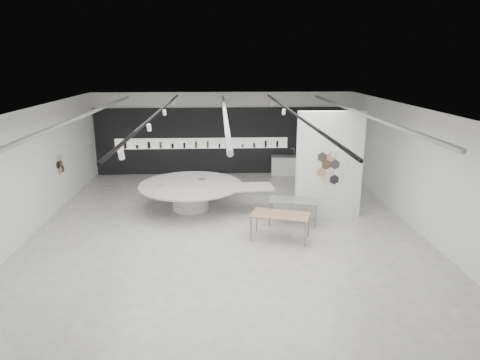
{
  "coord_description": "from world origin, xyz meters",
  "views": [
    {
      "loc": [
        -0.19,
        -12.81,
        5.2
      ],
      "look_at": [
        0.5,
        1.2,
        1.26
      ],
      "focal_mm": 32.0,
      "sensor_mm": 36.0,
      "label": 1
    }
  ],
  "objects_px": {
    "partition_column": "(329,165)",
    "sample_table_wood": "(280,216)",
    "sample_table_stone": "(293,202)",
    "kitchen_counter": "(288,165)",
    "display_island": "(193,193)"
  },
  "relations": [
    {
      "from": "display_island",
      "to": "sample_table_wood",
      "type": "distance_m",
      "value": 3.96
    },
    {
      "from": "partition_column",
      "to": "sample_table_stone",
      "type": "relative_size",
      "value": 2.12
    },
    {
      "from": "sample_table_wood",
      "to": "sample_table_stone",
      "type": "xyz_separation_m",
      "value": [
        0.61,
        1.28,
        -0.0
      ]
    },
    {
      "from": "kitchen_counter",
      "to": "display_island",
      "type": "bearing_deg",
      "value": -125.41
    },
    {
      "from": "sample_table_wood",
      "to": "kitchen_counter",
      "type": "xyz_separation_m",
      "value": [
        1.41,
        7.49,
        -0.29
      ]
    },
    {
      "from": "partition_column",
      "to": "kitchen_counter",
      "type": "bearing_deg",
      "value": 95.03
    },
    {
      "from": "display_island",
      "to": "kitchen_counter",
      "type": "bearing_deg",
      "value": 44.45
    },
    {
      "from": "display_island",
      "to": "sample_table_stone",
      "type": "xyz_separation_m",
      "value": [
        3.37,
        -1.56,
        0.12
      ]
    },
    {
      "from": "sample_table_stone",
      "to": "kitchen_counter",
      "type": "relative_size",
      "value": 1.05
    },
    {
      "from": "partition_column",
      "to": "sample_table_wood",
      "type": "height_order",
      "value": "partition_column"
    },
    {
      "from": "sample_table_wood",
      "to": "kitchen_counter",
      "type": "bearing_deg",
      "value": 79.3
    },
    {
      "from": "kitchen_counter",
      "to": "sample_table_wood",
      "type": "bearing_deg",
      "value": -94.22
    },
    {
      "from": "sample_table_stone",
      "to": "kitchen_counter",
      "type": "height_order",
      "value": "kitchen_counter"
    },
    {
      "from": "partition_column",
      "to": "sample_table_stone",
      "type": "xyz_separation_m",
      "value": [
        -1.29,
        -0.67,
        -1.06
      ]
    },
    {
      "from": "partition_column",
      "to": "kitchen_counter",
      "type": "relative_size",
      "value": 2.22
    }
  ]
}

